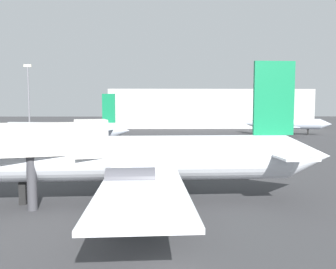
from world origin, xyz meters
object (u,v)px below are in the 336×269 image
object	(u,v)px
airplane_on_taxiway	(61,130)
airplane_distant	(287,124)
airplane_at_gate	(132,158)
light_mast_left	(29,94)

from	to	relation	value
airplane_on_taxiway	airplane_distant	distance (m)	62.17
airplane_at_gate	airplane_on_taxiway	distance (m)	45.41
airplane_at_gate	airplane_distant	size ratio (longest dim) A/B	1.40
airplane_distant	light_mast_left	xyz separation A→B (m)	(-79.57, 15.47, 9.06)
airplane_distant	airplane_at_gate	bearing A→B (deg)	-109.36
light_mast_left	airplane_on_taxiway	bearing A→B (deg)	-60.77
airplane_at_gate	airplane_on_taxiway	size ratio (longest dim) A/B	1.12
airplane_on_taxiway	airplane_distant	world-z (taller)	airplane_on_taxiway
airplane_at_gate	light_mast_left	world-z (taller)	light_mast_left
airplane_at_gate	light_mast_left	xyz separation A→B (m)	(-40.95, 82.03, 8.62)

